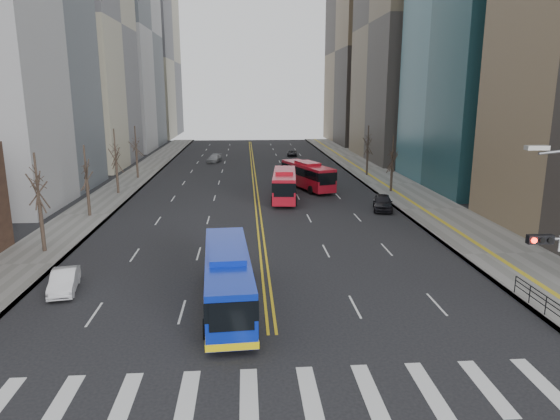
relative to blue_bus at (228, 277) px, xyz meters
name	(u,v)px	position (x,y,z in m)	size (l,w,h in m)	color
ground	(280,396)	(2.23, -8.51, -1.72)	(220.00, 220.00, 0.00)	black
sidewalk_right	(391,184)	(19.73, 36.49, -1.64)	(7.00, 130.00, 0.15)	slate
sidewalk_left	(122,187)	(-14.27, 36.49, -1.64)	(5.00, 130.00, 0.15)	slate
crosswalk	(279,396)	(2.23, -8.51, -1.71)	(26.70, 4.00, 0.01)	silver
centerline	(254,174)	(2.23, 46.49, -1.71)	(0.55, 100.00, 0.01)	gold
office_towers	(251,14)	(2.35, 60.00, 22.21)	(83.00, 134.00, 58.00)	gray
pedestrian_railing	(546,303)	(16.53, -2.51, -0.89)	(0.06, 6.06, 1.02)	black
street_trees	(187,159)	(-4.95, 26.05, 3.16)	(35.20, 47.20, 7.60)	black
blue_bus	(228,277)	(0.00, 0.00, 0.00)	(3.14, 11.31, 3.28)	#0B25AC
red_bus_near	(284,183)	(5.30, 28.26, 0.14)	(3.36, 10.60, 3.33)	red
red_bus_far	(307,174)	(8.60, 34.36, 0.14)	(5.68, 10.67, 3.33)	red
car_white	(64,281)	(-9.72, 2.85, -1.07)	(1.37, 3.92, 1.29)	silver
car_dark_mid	(383,202)	(14.73, 22.39, -0.94)	(1.85, 4.59, 1.56)	black
car_silver	(214,158)	(-4.22, 59.56, -1.06)	(1.84, 4.53, 1.31)	gray
car_dark_far	(292,153)	(9.79, 67.43, -1.18)	(1.77, 3.85, 1.07)	black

